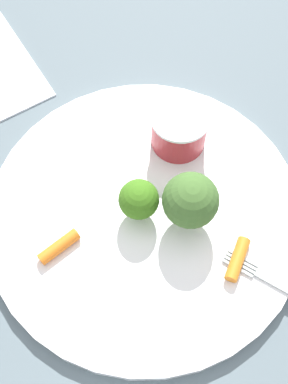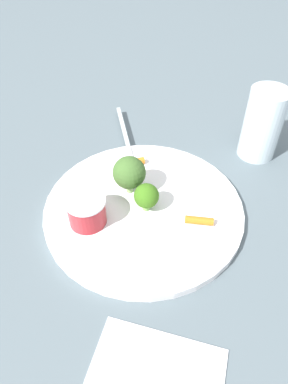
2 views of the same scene
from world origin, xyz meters
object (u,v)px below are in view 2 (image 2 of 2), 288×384
sauce_cup (87,211)px  broccoli_floret_1 (148,195)px  carrot_stick_0 (133,163)px  fork (126,137)px  carrot_stick_1 (199,221)px  broccoli_floret_0 (129,173)px  drinking_glass (263,124)px  plate (144,209)px

sauce_cup → broccoli_floret_1: broccoli_floret_1 is taller
carrot_stick_0 → fork: 0.07m
broccoli_floret_1 → carrot_stick_1: (-0.07, -0.02, -0.02)m
broccoli_floret_0 → broccoli_floret_1: bearing=169.3°
drinking_glass → broccoli_floret_0: bearing=67.5°
broccoli_floret_0 → fork: broccoli_floret_0 is taller
fork → carrot_stick_0: bearing=141.8°
plate → drinking_glass: drinking_glass is taller
plate → sauce_cup: 0.08m
carrot_stick_1 → plate: bearing=19.4°
carrot_stick_0 → carrot_stick_1: bearing=169.2°
fork → broccoli_floret_1: bearing=144.1°
fork → plate: bearing=142.2°
plate → drinking_glass: 0.24m
drinking_glass → plate: bearing=76.8°
sauce_cup → broccoli_floret_1: bearing=-121.7°
plate → broccoli_floret_0: (0.04, -0.01, 0.04)m
broccoli_floret_0 → fork: (0.09, -0.09, -0.03)m
carrot_stick_0 → drinking_glass: size_ratio=0.33×
broccoli_floret_0 → carrot_stick_1: 0.12m
sauce_cup → broccoli_floret_1: (-0.04, -0.07, 0.00)m
sauce_cup → carrot_stick_0: size_ratio=1.40×
plate → broccoli_floret_0: bearing=-16.3°
sauce_cup → broccoli_floret_1: 0.08m
sauce_cup → fork: size_ratio=0.37×
plate → drinking_glass: (-0.05, -0.22, 0.05)m
sauce_cup → fork: bearing=-62.0°
plate → fork: fork is taller
sauce_cup → drinking_glass: 0.31m
sauce_cup → broccoli_floret_0: (-0.00, -0.08, 0.01)m
carrot_stick_0 → drinking_glass: (-0.12, -0.17, 0.04)m
broccoli_floret_1 → fork: bearing=-35.9°
broccoli_floret_0 → drinking_glass: drinking_glass is taller
plate → broccoli_floret_1: broccoli_floret_1 is taller
plate → drinking_glass: size_ratio=2.40×
plate → fork: (0.13, -0.10, 0.01)m
broccoli_floret_1 → drinking_glass: size_ratio=0.37×
broccoli_floret_0 → broccoli_floret_1: 0.04m
fork → drinking_glass: size_ratio=1.24×
sauce_cup → carrot_stick_0: bearing=-75.5°
carrot_stick_1 → drinking_glass: size_ratio=0.33×
carrot_stick_1 → fork: size_ratio=0.26×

